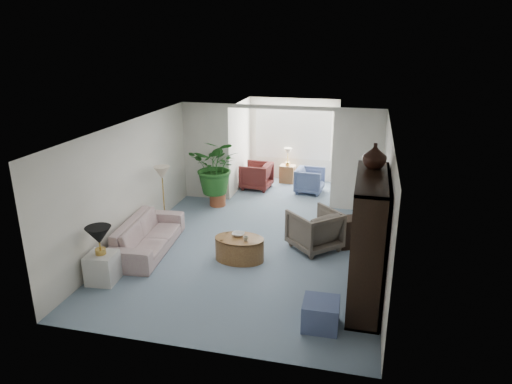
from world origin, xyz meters
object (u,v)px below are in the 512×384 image
(sunroom_chair_maroon, at_px, (256,176))
(side_table_dark, at_px, (351,232))
(table_lamp, at_px, (99,235))
(cabinet_urn, at_px, (375,156))
(plant_pot, at_px, (218,199))
(coffee_bowl, at_px, (238,234))
(sofa, at_px, (148,235))
(sunroom_chair_blue, at_px, (310,181))
(wingback_chair, at_px, (315,230))
(ottoman, at_px, (321,314))
(sunroom_table, at_px, (287,174))
(floor_lamp, at_px, (162,173))
(entertainment_cabinet, at_px, (368,241))
(coffee_table, at_px, (239,249))
(framed_picture, at_px, (386,182))
(end_table, at_px, (103,268))
(coffee_cup, at_px, (246,239))

(sunroom_chair_maroon, bearing_deg, side_table_dark, 45.22)
(table_lamp, relative_size, cabinet_urn, 1.10)
(plant_pot, bearing_deg, side_table_dark, -25.83)
(plant_pot, bearing_deg, coffee_bowl, -64.08)
(sofa, height_order, sunroom_chair_maroon, sunroom_chair_maroon)
(sofa, distance_m, sunroom_chair_blue, 5.11)
(side_table_dark, distance_m, sunroom_chair_maroon, 4.22)
(wingback_chair, distance_m, plant_pot, 3.31)
(table_lamp, xyz_separation_m, ottoman, (3.83, -0.43, -0.67))
(ottoman, bearing_deg, sunroom_table, 104.00)
(floor_lamp, height_order, ottoman, floor_lamp)
(floor_lamp, xyz_separation_m, entertainment_cabinet, (4.43, -2.09, -0.21))
(coffee_table, relative_size, cabinet_urn, 2.38)
(sofa, bearing_deg, entertainment_cabinet, -106.56)
(framed_picture, xyz_separation_m, table_lamp, (-4.66, -1.53, -0.82))
(end_table, bearing_deg, ottoman, -6.41)
(coffee_table, relative_size, sunroom_table, 1.85)
(sofa, bearing_deg, sunroom_table, -25.55)
(table_lamp, distance_m, floor_lamp, 2.61)
(end_table, bearing_deg, plant_pot, 79.93)
(sofa, xyz_separation_m, floor_lamp, (-0.20, 1.23, 0.93))
(end_table, bearing_deg, coffee_bowl, 36.00)
(coffee_cup, height_order, wingback_chair, wingback_chair)
(sunroom_chair_blue, bearing_deg, sunroom_chair_maroon, 94.57)
(side_table_dark, bearing_deg, plant_pot, 154.17)
(sofa, distance_m, end_table, 1.37)
(floor_lamp, xyz_separation_m, sunroom_table, (2.10, 3.88, -0.99))
(cabinet_urn, distance_m, sunroom_table, 6.28)
(coffee_table, relative_size, wingback_chair, 1.06)
(table_lamp, xyz_separation_m, sunroom_chair_maroon, (1.36, 5.71, -0.51))
(coffee_cup, xyz_separation_m, plant_pot, (-1.50, 2.87, -0.33))
(sofa, relative_size, coffee_bowl, 9.22)
(wingback_chair, xyz_separation_m, entertainment_cabinet, (1.02, -1.72, 0.64))
(framed_picture, height_order, coffee_bowl, framed_picture)
(sunroom_chair_blue, bearing_deg, ottoman, -166.47)
(coffee_bowl, distance_m, plant_pot, 2.98)
(floor_lamp, bearing_deg, side_table_dark, -1.01)
(cabinet_urn, relative_size, sunroom_chair_maroon, 0.49)
(sunroom_chair_blue, bearing_deg, entertainment_cabinet, -158.68)
(coffee_bowl, bearing_deg, sunroom_chair_blue, 78.98)
(entertainment_cabinet, distance_m, sunroom_table, 6.46)
(plant_pot, relative_size, sunroom_table, 0.78)
(framed_picture, relative_size, side_table_dark, 0.82)
(coffee_cup, height_order, sunroom_table, coffee_cup)
(cabinet_urn, xyz_separation_m, sunroom_chair_blue, (-1.57, 4.72, -1.95))
(ottoman, relative_size, sunroom_chair_maroon, 0.65)
(floor_lamp, bearing_deg, wingback_chair, -6.24)
(cabinet_urn, relative_size, sunroom_table, 0.78)
(coffee_table, distance_m, cabinet_urn, 3.15)
(coffee_bowl, bearing_deg, cabinet_urn, -11.41)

